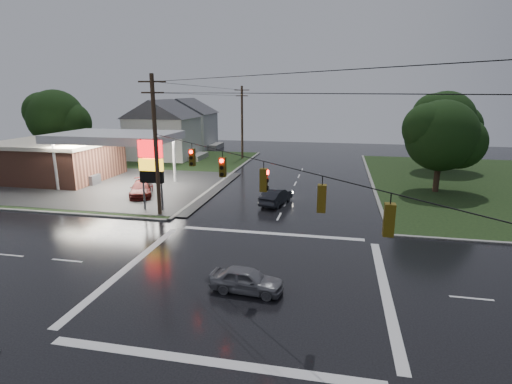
% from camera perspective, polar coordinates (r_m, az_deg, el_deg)
% --- Properties ---
extents(ground, '(120.00, 120.00, 0.00)m').
position_cam_1_polar(ground, '(21.85, -1.01, -12.12)').
color(ground, black).
rests_on(ground, ground).
extents(grass_nw, '(36.00, 36.00, 0.08)m').
position_cam_1_polar(grass_nw, '(55.20, -21.95, 3.06)').
color(grass_nw, black).
rests_on(grass_nw, ground).
extents(gas_station, '(26.20, 18.00, 5.60)m').
position_cam_1_polar(gas_station, '(49.57, -25.86, 4.46)').
color(gas_station, '#2D2D2D').
rests_on(gas_station, ground).
extents(pylon_sign, '(2.00, 0.35, 6.00)m').
position_cam_1_polar(pylon_sign, '(33.60, -14.77, 3.97)').
color(pylon_sign, '#59595E').
rests_on(pylon_sign, ground).
extents(utility_pole_nw, '(2.20, 0.32, 11.00)m').
position_cam_1_polar(utility_pole_nw, '(32.02, -14.13, 6.63)').
color(utility_pole_nw, '#382619').
rests_on(utility_pole_nw, ground).
extents(utility_pole_n, '(2.20, 0.32, 10.50)m').
position_cam_1_polar(utility_pole_n, '(58.92, -2.00, 10.04)').
color(utility_pole_n, '#382619').
rests_on(utility_pole_n, ground).
extents(traffic_signals, '(26.87, 26.87, 1.47)m').
position_cam_1_polar(traffic_signals, '(19.83, -1.05, 4.89)').
color(traffic_signals, black).
rests_on(traffic_signals, ground).
extents(house_near, '(11.05, 8.48, 8.60)m').
position_cam_1_polar(house_near, '(60.86, -13.11, 8.81)').
color(house_near, silver).
rests_on(house_near, ground).
extents(house_far, '(11.05, 8.48, 8.60)m').
position_cam_1_polar(house_far, '(72.27, -9.87, 9.75)').
color(house_far, silver).
rests_on(house_far, ground).
extents(tree_nw_behind, '(8.93, 7.60, 10.00)m').
position_cam_1_polar(tree_nw_behind, '(62.29, -26.57, 9.46)').
color(tree_nw_behind, black).
rests_on(tree_nw_behind, ground).
extents(tree_ne_near, '(7.99, 6.80, 8.98)m').
position_cam_1_polar(tree_ne_near, '(42.47, 25.15, 7.26)').
color(tree_ne_near, black).
rests_on(tree_ne_near, ground).
extents(tree_ne_far, '(8.46, 7.20, 9.80)m').
position_cam_1_polar(tree_ne_far, '(54.75, 25.50, 9.13)').
color(tree_ne_far, black).
rests_on(tree_ne_far, ground).
extents(car_north, '(2.54, 4.60, 1.44)m').
position_cam_1_polar(car_north, '(35.21, 2.88, -0.61)').
color(car_north, black).
rests_on(car_north, ground).
extents(car_crossing, '(3.80, 1.79, 1.25)m').
position_cam_1_polar(car_crossing, '(20.22, -1.33, -12.43)').
color(car_crossing, slate).
rests_on(car_crossing, ground).
extents(car_pump, '(3.66, 5.22, 1.40)m').
position_cam_1_polar(car_pump, '(39.50, -16.04, 0.45)').
color(car_pump, '#5F1815').
rests_on(car_pump, ground).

